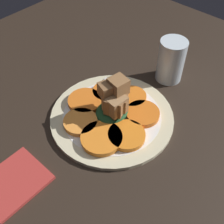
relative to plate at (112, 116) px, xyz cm
name	(u,v)px	position (x,y,z in cm)	size (l,w,h in cm)	color
table_slab	(112,121)	(0.00, 0.00, -1.52)	(120.00, 120.00, 2.00)	black
plate	(112,116)	(0.00, 0.00, 0.00)	(29.27, 29.27, 1.05)	beige
carrot_slice_0	(85,101)	(1.50, -7.55, 1.19)	(8.44, 8.44, 1.22)	orange
carrot_slice_1	(80,122)	(6.90, -3.52, 1.19)	(7.88, 7.88, 1.22)	orange
carrot_slice_2	(102,138)	(6.98, 3.24, 1.19)	(9.22, 9.22, 1.22)	orange
carrot_slice_3	(127,135)	(2.72, 6.80, 1.19)	(8.31, 8.31, 1.22)	orange
carrot_slice_4	(143,114)	(-4.73, 5.44, 1.19)	(8.03, 8.03, 1.22)	orange
carrot_slice_5	(132,97)	(-7.27, 0.06, 1.19)	(7.31, 7.31, 1.22)	orange
carrot_slice_6	(107,92)	(-4.53, -5.79, 1.19)	(7.37, 7.37, 1.22)	orange
center_pile	(114,103)	(-0.29, 0.31, 4.57)	(8.26, 7.27, 9.72)	#1E4723
fork	(91,101)	(0.14, -6.78, 0.78)	(19.58, 6.31, 0.40)	silver
water_glass	(171,61)	(-21.35, 1.44, 5.25)	(7.06, 7.06, 11.54)	silver
napkin	(2,191)	(28.52, -2.88, -0.12)	(17.82, 10.69, 0.80)	#B2332D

